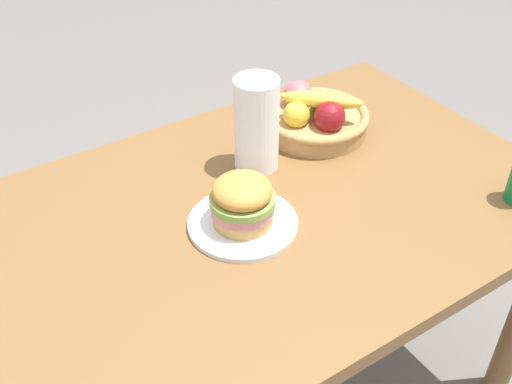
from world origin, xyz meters
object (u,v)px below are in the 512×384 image
Objects in this scene: fruit_basket at (315,116)px; paper_towel_roll at (256,124)px; sandwich at (242,201)px; plate at (243,223)px.

fruit_basket is 1.21× the size of paper_towel_roll.
fruit_basket reaches higher than sandwich.
sandwich is 0.50× the size of fruit_basket.
plate is 0.85× the size of fruit_basket.
fruit_basket is at bearing 31.10° from sandwich.
paper_towel_roll is (0.15, 0.18, 0.11)m from plate.
fruit_basket reaches higher than plate.
paper_towel_roll reaches higher than sandwich.
fruit_basket is 0.24m from paper_towel_roll.
sandwich is 0.61× the size of paper_towel_roll.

